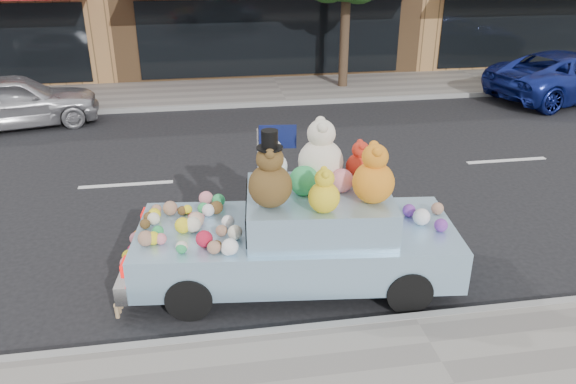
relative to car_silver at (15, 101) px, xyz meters
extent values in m
plane|color=black|center=(7.02, -4.18, -0.67)|extent=(120.00, 120.00, 0.00)
cube|color=gray|center=(7.02, 2.32, -0.61)|extent=(60.00, 3.00, 0.12)
cube|color=gray|center=(7.02, -9.18, -0.61)|extent=(60.00, 0.12, 0.13)
cube|color=gray|center=(7.02, 0.82, -0.61)|extent=(60.00, 0.12, 0.13)
cube|color=black|center=(7.02, 3.80, 0.73)|extent=(8.50, 0.06, 2.40)
cube|color=black|center=(17.02, 3.80, 0.73)|extent=(8.50, 0.06, 2.40)
cylinder|color=#38281C|center=(9.02, 2.32, 0.93)|extent=(0.28, 0.28, 3.20)
imported|color=silver|center=(0.00, 0.00, 0.00)|extent=(4.21, 2.46, 1.35)
imported|color=navy|center=(15.29, 0.18, 0.02)|extent=(5.38, 3.42, 1.38)
cylinder|color=black|center=(7.03, -8.89, -0.37)|extent=(0.62, 0.26, 0.60)
cylinder|color=black|center=(7.20, -7.33, -0.37)|extent=(0.62, 0.26, 0.60)
cylinder|color=black|center=(4.25, -8.58, -0.37)|extent=(0.62, 0.26, 0.60)
cylinder|color=black|center=(4.42, -7.03, -0.37)|extent=(0.62, 0.26, 0.60)
cube|color=#95BFDE|center=(5.73, -7.96, -0.12)|extent=(4.46, 2.16, 0.60)
cube|color=#95BFDE|center=(6.02, -7.99, 0.43)|extent=(2.05, 1.70, 0.50)
cube|color=silver|center=(3.52, -7.72, -0.27)|extent=(0.35, 1.79, 0.26)
cube|color=red|center=(3.50, -8.40, 0.05)|extent=(0.09, 0.28, 0.16)
cube|color=red|center=(3.64, -7.05, 0.05)|extent=(0.09, 0.28, 0.16)
cube|color=black|center=(5.08, -7.89, 0.43)|extent=(0.18, 1.30, 0.40)
sphere|color=#503717|center=(5.34, -8.27, 0.95)|extent=(0.55, 0.55, 0.55)
sphere|color=#503717|center=(5.34, -8.27, 1.31)|extent=(0.34, 0.34, 0.34)
sphere|color=#503717|center=(5.34, -8.39, 1.42)|extent=(0.13, 0.13, 0.13)
sphere|color=#503717|center=(5.34, -8.15, 1.42)|extent=(0.13, 0.13, 0.13)
cylinder|color=black|center=(5.34, -8.27, 1.45)|extent=(0.33, 0.33, 0.02)
cylinder|color=black|center=(5.34, -8.27, 1.56)|extent=(0.21, 0.21, 0.22)
sphere|color=beige|center=(6.11, -7.65, 0.99)|extent=(0.62, 0.62, 0.62)
sphere|color=beige|center=(6.11, -7.65, 1.38)|extent=(0.38, 0.38, 0.38)
sphere|color=beige|center=(6.11, -7.78, 1.51)|extent=(0.15, 0.15, 0.15)
sphere|color=beige|center=(6.11, -7.51, 1.51)|extent=(0.15, 0.15, 0.15)
sphere|color=orange|center=(6.64, -8.36, 0.94)|extent=(0.54, 0.54, 0.54)
sphere|color=orange|center=(6.64, -8.36, 1.29)|extent=(0.33, 0.33, 0.33)
sphere|color=orange|center=(6.64, -8.48, 1.40)|extent=(0.13, 0.13, 0.13)
sphere|color=orange|center=(6.64, -8.24, 1.40)|extent=(0.13, 0.13, 0.13)
sphere|color=#B12212|center=(6.66, -7.66, 0.87)|extent=(0.39, 0.39, 0.39)
sphere|color=#B12212|center=(6.66, -7.66, 1.12)|extent=(0.24, 0.24, 0.24)
sphere|color=#B12212|center=(6.66, -7.74, 1.20)|extent=(0.09, 0.09, 0.09)
sphere|color=#B12212|center=(6.66, -7.57, 1.20)|extent=(0.09, 0.09, 0.09)
sphere|color=white|center=(5.48, -7.48, 0.88)|extent=(0.41, 0.41, 0.41)
sphere|color=white|center=(5.48, -7.48, 1.15)|extent=(0.26, 0.26, 0.26)
sphere|color=white|center=(5.48, -7.57, 1.23)|extent=(0.10, 0.10, 0.10)
sphere|color=white|center=(5.48, -7.39, 1.23)|extent=(0.10, 0.10, 0.10)
sphere|color=yellow|center=(5.96, -8.54, 0.87)|extent=(0.39, 0.39, 0.39)
sphere|color=yellow|center=(5.96, -8.54, 1.12)|extent=(0.24, 0.24, 0.24)
sphere|color=yellow|center=(5.96, -8.62, 1.20)|extent=(0.09, 0.09, 0.09)
sphere|color=yellow|center=(5.96, -8.45, 1.20)|extent=(0.09, 0.09, 0.09)
sphere|color=#28934C|center=(5.83, -7.97, 0.86)|extent=(0.40, 0.40, 0.40)
sphere|color=#DC6E7A|center=(6.33, -7.97, 0.83)|extent=(0.32, 0.32, 0.32)
sphere|color=#503616|center=(4.20, -7.34, 0.24)|extent=(0.13, 0.13, 0.13)
sphere|color=white|center=(4.56, -7.44, 0.27)|extent=(0.18, 0.18, 0.18)
sphere|color=#503616|center=(3.71, -7.68, 0.25)|extent=(0.14, 0.14, 0.14)
sphere|color=beige|center=(3.82, -7.57, 0.26)|extent=(0.17, 0.17, 0.17)
sphere|color=beige|center=(4.35, -7.87, 0.28)|extent=(0.21, 0.21, 0.21)
sphere|color=#B3132E|center=(4.35, -7.59, 0.25)|extent=(0.15, 0.15, 0.15)
sphere|color=#28934C|center=(4.20, -8.40, 0.25)|extent=(0.14, 0.14, 0.14)
sphere|color=beige|center=(4.88, -8.16, 0.27)|extent=(0.20, 0.20, 0.20)
sphere|color=#DC6E7A|center=(4.54, -7.07, 0.28)|extent=(0.21, 0.21, 0.21)
sphere|color=#503616|center=(3.75, -7.50, 0.25)|extent=(0.15, 0.15, 0.15)
sphere|color=yellow|center=(4.27, -7.33, 0.24)|extent=(0.14, 0.14, 0.14)
sphere|color=#503616|center=(4.68, -7.38, 0.27)|extent=(0.19, 0.19, 0.19)
sphere|color=#926850|center=(4.60, -8.48, 0.26)|extent=(0.17, 0.17, 0.17)
sphere|color=#B3132E|center=(4.49, -8.28, 0.29)|extent=(0.22, 0.22, 0.22)
sphere|color=#503616|center=(4.64, -8.40, 0.24)|extent=(0.13, 0.13, 0.13)
sphere|color=white|center=(4.76, -8.54, 0.25)|extent=(0.15, 0.15, 0.15)
sphere|color=yellow|center=(4.21, -7.87, 0.28)|extent=(0.21, 0.21, 0.21)
sphere|color=#DC6E7A|center=(4.44, -7.60, 0.24)|extent=(0.13, 0.13, 0.13)
sphere|color=#926850|center=(4.04, -7.32, 0.28)|extent=(0.21, 0.21, 0.21)
sphere|color=#926850|center=(3.75, -8.14, 0.28)|extent=(0.20, 0.20, 0.20)
sphere|color=#926850|center=(4.71, -8.05, 0.26)|extent=(0.16, 0.16, 0.16)
sphere|color=white|center=(4.81, -7.83, 0.27)|extent=(0.18, 0.18, 0.18)
sphere|color=beige|center=(4.20, -8.39, 0.25)|extent=(0.15, 0.15, 0.15)
sphere|color=#28934C|center=(4.72, -7.15, 0.27)|extent=(0.19, 0.19, 0.19)
sphere|color=yellow|center=(3.82, -7.45, 0.26)|extent=(0.18, 0.18, 0.18)
sphere|color=#926850|center=(3.84, -7.26, 0.25)|extent=(0.14, 0.14, 0.14)
sphere|color=#28934C|center=(4.50, -7.35, 0.26)|extent=(0.17, 0.17, 0.17)
sphere|color=white|center=(4.80, -8.53, 0.28)|extent=(0.21, 0.21, 0.21)
sphere|color=#28934C|center=(3.89, -7.92, 0.25)|extent=(0.15, 0.15, 0.15)
sphere|color=yellow|center=(3.84, -8.12, 0.26)|extent=(0.17, 0.17, 0.17)
sphere|color=#DC6E7A|center=(3.94, -8.13, 0.25)|extent=(0.15, 0.15, 0.15)
sphere|color=#D8A88C|center=(4.39, -7.76, 0.30)|extent=(0.22, 0.22, 0.22)
sphere|color=yellow|center=(3.49, -7.98, -0.06)|extent=(0.18, 0.18, 0.18)
sphere|color=#503616|center=(3.50, -7.89, -0.08)|extent=(0.13, 0.13, 0.13)
sphere|color=#C56912|center=(3.56, -7.37, -0.08)|extent=(0.13, 0.13, 0.13)
sphere|color=#6D2E8F|center=(3.50, -7.87, -0.07)|extent=(0.14, 0.14, 0.14)
sphere|color=#DC6E7A|center=(3.47, -8.14, -0.06)|extent=(0.17, 0.17, 0.17)
sphere|color=#DC6E7A|center=(3.54, -7.51, -0.06)|extent=(0.17, 0.17, 0.17)
sphere|color=#B3132E|center=(3.51, -7.76, -0.08)|extent=(0.13, 0.13, 0.13)
sphere|color=#6D2E8F|center=(7.34, -7.90, 0.27)|extent=(0.18, 0.18, 0.18)
sphere|color=#6D2E8F|center=(7.61, -8.39, 0.27)|extent=(0.18, 0.18, 0.18)
sphere|color=#926850|center=(7.76, -7.90, 0.26)|extent=(0.18, 0.18, 0.18)
sphere|color=white|center=(7.42, -8.17, 0.29)|extent=(0.23, 0.23, 0.23)
cylinder|color=#997A54|center=(3.35, -8.55, -0.51)|extent=(0.06, 0.06, 0.17)
sphere|color=#997A54|center=(3.35, -8.55, -0.41)|extent=(0.07, 0.07, 0.07)
cylinder|color=#997A54|center=(3.36, -8.45, -0.51)|extent=(0.06, 0.06, 0.17)
sphere|color=#997A54|center=(3.36, -8.45, -0.41)|extent=(0.07, 0.07, 0.07)
cylinder|color=#997A54|center=(3.37, -8.35, -0.51)|extent=(0.06, 0.06, 0.17)
sphere|color=#997A54|center=(3.37, -8.35, -0.41)|extent=(0.07, 0.07, 0.07)
cylinder|color=#997A54|center=(3.38, -8.25, -0.51)|extent=(0.06, 0.06, 0.17)
sphere|color=#997A54|center=(3.38, -8.25, -0.41)|extent=(0.07, 0.07, 0.07)
cylinder|color=#997A54|center=(3.39, -8.15, -0.51)|extent=(0.06, 0.06, 0.17)
sphere|color=#997A54|center=(3.39, -8.15, -0.41)|extent=(0.07, 0.07, 0.07)
cylinder|color=#997A54|center=(3.40, -8.06, -0.51)|extent=(0.06, 0.06, 0.17)
sphere|color=#997A54|center=(3.40, -8.06, -0.41)|extent=(0.07, 0.07, 0.07)
cylinder|color=#997A54|center=(3.41, -7.96, -0.51)|extent=(0.06, 0.06, 0.17)
sphere|color=#997A54|center=(3.41, -7.96, -0.41)|extent=(0.07, 0.07, 0.07)
cylinder|color=#997A54|center=(3.42, -7.86, -0.51)|extent=(0.06, 0.06, 0.17)
sphere|color=#997A54|center=(3.42, -7.86, -0.41)|extent=(0.07, 0.07, 0.07)
cylinder|color=#997A54|center=(3.43, -7.76, -0.51)|extent=(0.06, 0.06, 0.17)
sphere|color=#997A54|center=(3.43, -7.76, -0.41)|extent=(0.07, 0.07, 0.07)
cylinder|color=#997A54|center=(3.45, -7.66, -0.51)|extent=(0.06, 0.06, 0.17)
sphere|color=#997A54|center=(3.45, -7.66, -0.41)|extent=(0.07, 0.07, 0.07)
cylinder|color=#997A54|center=(3.46, -7.56, -0.51)|extent=(0.06, 0.06, 0.17)
sphere|color=#997A54|center=(3.46, -7.56, -0.41)|extent=(0.07, 0.07, 0.07)
cylinder|color=#997A54|center=(3.47, -7.46, -0.51)|extent=(0.06, 0.06, 0.17)
sphere|color=#997A54|center=(3.47, -7.46, -0.41)|extent=(0.07, 0.07, 0.07)
cylinder|color=#997A54|center=(3.48, -7.36, -0.51)|extent=(0.06, 0.06, 0.17)
sphere|color=#997A54|center=(3.48, -7.36, -0.41)|extent=(0.07, 0.07, 0.07)
cylinder|color=#997A54|center=(3.49, -7.26, -0.51)|extent=(0.06, 0.06, 0.17)
sphere|color=#997A54|center=(3.49, -7.26, -0.41)|extent=(0.07, 0.07, 0.07)
cylinder|color=#997A54|center=(3.50, -7.16, -0.51)|extent=(0.06, 0.06, 0.17)
sphere|color=#997A54|center=(3.50, -7.16, -0.41)|extent=(0.07, 0.07, 0.07)
cylinder|color=#997A54|center=(3.51, -7.06, -0.51)|extent=(0.06, 0.06, 0.17)
sphere|color=#997A54|center=(3.51, -7.06, -0.41)|extent=(0.07, 0.07, 0.07)
cylinder|color=#997A54|center=(3.52, -6.96, -0.51)|extent=(0.06, 0.06, 0.17)
sphere|color=#997A54|center=(3.52, -6.96, -0.41)|extent=(0.07, 0.07, 0.07)
cylinder|color=#997A54|center=(3.53, -6.86, -0.51)|extent=(0.06, 0.06, 0.17)
sphere|color=#997A54|center=(3.53, -6.86, -0.41)|extent=(0.07, 0.07, 0.07)
cylinder|color=silver|center=(5.30, -7.26, 1.03)|extent=(0.02, 0.02, 0.70)
cube|color=#0C1447|center=(5.58, -7.27, 1.24)|extent=(0.52, 0.08, 0.34)
camera|label=1|loc=(4.54, -14.56, 3.80)|focal=35.00mm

